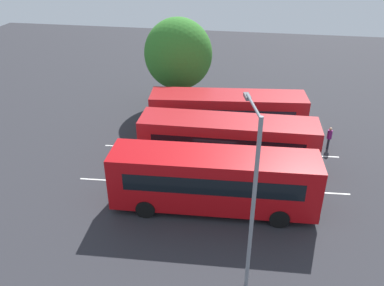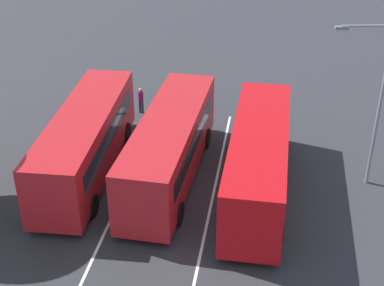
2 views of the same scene
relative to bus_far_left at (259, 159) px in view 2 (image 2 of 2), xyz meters
The scene contains 8 objects.
ground_plane 4.45m from the bus_far_left, 95.16° to the left, with size 74.53×74.53×0.00m, color #2B2B30.
bus_far_left is the anchor object (origin of this frame).
bus_center_left 4.27m from the bus_far_left, 85.48° to the left, with size 10.77×2.85×3.26m.
bus_center_right 8.34m from the bus_far_left, 90.45° to the left, with size 10.90×3.64×3.26m.
pedestrian 10.43m from the bus_far_left, 48.56° to the left, with size 0.32×0.32×1.58m.
street_lamp 5.87m from the bus_far_left, 67.86° to the right, with size 0.81×2.51×7.86m.
lane_stripe_outer_left 2.68m from the bus_far_left, 100.61° to the left, with size 15.79×0.12×0.01m, color silver.
lane_stripe_inner_left 6.42m from the bus_far_left, 93.40° to the left, with size 15.79×0.12×0.01m, color silver.
Camera 2 is at (-21.55, -5.98, 14.92)m, focal length 52.54 mm.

